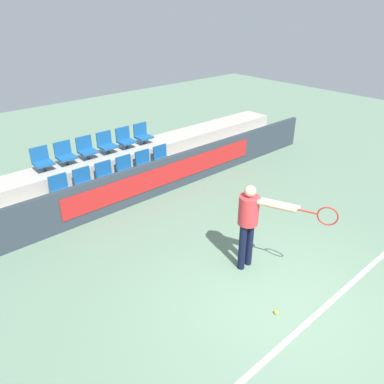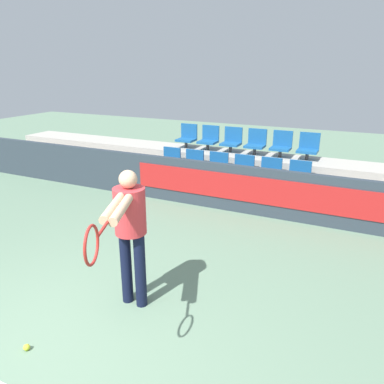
% 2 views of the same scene
% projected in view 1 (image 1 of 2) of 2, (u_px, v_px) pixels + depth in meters
% --- Properties ---
extents(ground_plane, '(30.00, 30.00, 0.00)m').
position_uv_depth(ground_plane, '(283.00, 303.00, 6.02)').
color(ground_plane, slate).
extents(court_baseline, '(5.18, 0.08, 0.01)m').
position_uv_depth(court_baseline, '(310.00, 320.00, 5.70)').
color(court_baseline, white).
rests_on(court_baseline, ground).
extents(barrier_wall, '(12.82, 0.14, 0.91)m').
position_uv_depth(barrier_wall, '(132.00, 187.00, 8.76)').
color(barrier_wall, '#2D3842').
rests_on(barrier_wall, ground).
extents(bleacher_tier_front, '(12.42, 0.88, 0.40)m').
position_uv_depth(bleacher_tier_front, '(120.00, 189.00, 9.20)').
color(bleacher_tier_front, '#ADA89E').
rests_on(bleacher_tier_front, ground).
extents(bleacher_tier_middle, '(12.42, 0.88, 0.81)m').
position_uv_depth(bleacher_tier_middle, '(102.00, 171.00, 9.69)').
color(bleacher_tier_middle, '#ADA89E').
rests_on(bleacher_tier_middle, ground).
extents(stadium_chair_0, '(0.41, 0.38, 0.55)m').
position_uv_depth(stadium_chair_0, '(61.00, 188.00, 8.24)').
color(stadium_chair_0, '#333333').
rests_on(stadium_chair_0, bleacher_tier_front).
extents(stadium_chair_1, '(0.41, 0.38, 0.55)m').
position_uv_depth(stadium_chair_1, '(84.00, 181.00, 8.57)').
color(stadium_chair_1, '#333333').
rests_on(stadium_chair_1, bleacher_tier_front).
extents(stadium_chair_2, '(0.41, 0.38, 0.55)m').
position_uv_depth(stadium_chair_2, '(106.00, 174.00, 8.90)').
color(stadium_chair_2, '#333333').
rests_on(stadium_chair_2, bleacher_tier_front).
extents(stadium_chair_3, '(0.41, 0.38, 0.55)m').
position_uv_depth(stadium_chair_3, '(126.00, 168.00, 9.23)').
color(stadium_chair_3, '#333333').
rests_on(stadium_chair_3, bleacher_tier_front).
extents(stadium_chair_4, '(0.41, 0.38, 0.55)m').
position_uv_depth(stadium_chair_4, '(145.00, 162.00, 9.56)').
color(stadium_chair_4, '#333333').
rests_on(stadium_chair_4, bleacher_tier_front).
extents(stadium_chair_5, '(0.41, 0.38, 0.55)m').
position_uv_depth(stadium_chair_5, '(162.00, 157.00, 9.89)').
color(stadium_chair_5, '#333333').
rests_on(stadium_chair_5, bleacher_tier_front).
extents(stadium_chair_6, '(0.41, 0.38, 0.55)m').
position_uv_depth(stadium_chair_6, '(42.00, 160.00, 8.64)').
color(stadium_chair_6, '#333333').
rests_on(stadium_chair_6, bleacher_tier_middle).
extents(stadium_chair_7, '(0.41, 0.38, 0.55)m').
position_uv_depth(stadium_chair_7, '(65.00, 154.00, 8.97)').
color(stadium_chair_7, '#333333').
rests_on(stadium_chair_7, bleacher_tier_middle).
extents(stadium_chair_8, '(0.41, 0.38, 0.55)m').
position_uv_depth(stadium_chair_8, '(86.00, 149.00, 9.30)').
color(stadium_chair_8, '#333333').
rests_on(stadium_chair_8, bleacher_tier_middle).
extents(stadium_chair_9, '(0.41, 0.38, 0.55)m').
position_uv_depth(stadium_chair_9, '(106.00, 143.00, 9.63)').
color(stadium_chair_9, '#333333').
rests_on(stadium_chair_9, bleacher_tier_middle).
extents(stadium_chair_10, '(0.41, 0.38, 0.55)m').
position_uv_depth(stadium_chair_10, '(125.00, 139.00, 9.96)').
color(stadium_chair_10, '#333333').
rests_on(stadium_chair_10, bleacher_tier_middle).
extents(stadium_chair_11, '(0.41, 0.38, 0.55)m').
position_uv_depth(stadium_chair_11, '(142.00, 134.00, 10.29)').
color(stadium_chair_11, '#333333').
rests_on(stadium_chair_11, bleacher_tier_middle).
extents(tennis_player, '(0.71, 1.50, 1.64)m').
position_uv_depth(tennis_player, '(252.00, 218.00, 6.38)').
color(tennis_player, black).
rests_on(tennis_player, ground).
extents(tennis_ball, '(0.07, 0.07, 0.07)m').
position_uv_depth(tennis_ball, '(276.00, 312.00, 5.81)').
color(tennis_ball, '#CCDB33').
rests_on(tennis_ball, ground).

